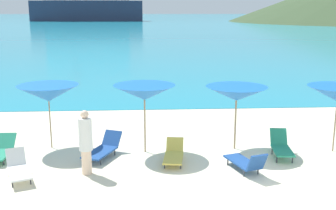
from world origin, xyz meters
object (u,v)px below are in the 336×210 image
at_px(umbrella_3, 144,93).
at_px(lounge_chair_7, 174,154).
at_px(lounge_chair_0, 281,146).
at_px(lounge_chair_4, 103,148).
at_px(beachgoer_1, 86,141).
at_px(lounge_chair_9, 18,168).
at_px(lounge_chair_3, 246,162).
at_px(umbrella_2, 48,93).
at_px(umbrella_4, 236,94).
at_px(lounge_chair_6, 1,150).

height_order(umbrella_3, lounge_chair_7, umbrella_3).
relative_size(lounge_chair_0, lounge_chair_4, 0.83).
bearing_deg(lounge_chair_7, umbrella_3, 138.84).
xyz_separation_m(lounge_chair_7, beachgoer_1, (-2.48, -0.76, 0.71)).
bearing_deg(lounge_chair_0, umbrella_3, 176.92).
height_order(umbrella_3, lounge_chair_9, umbrella_3).
bearing_deg(lounge_chair_0, lounge_chair_3, -133.64).
height_order(umbrella_3, lounge_chair_3, umbrella_3).
bearing_deg(umbrella_2, lounge_chair_9, -97.52).
bearing_deg(lounge_chair_9, umbrella_3, 6.99).
relative_size(umbrella_2, lounge_chair_9, 1.44).
distance_m(umbrella_2, lounge_chair_9, 3.01).
distance_m(umbrella_4, lounge_chair_9, 6.88).
xyz_separation_m(lounge_chair_4, lounge_chair_7, (2.15, -0.58, -0.03)).
bearing_deg(lounge_chair_4, umbrella_3, 41.33).
bearing_deg(lounge_chair_4, umbrella_4, 31.05).
distance_m(umbrella_3, lounge_chair_9, 4.28).
height_order(lounge_chair_0, beachgoer_1, beachgoer_1).
relative_size(umbrella_2, lounge_chair_7, 1.46).
distance_m(lounge_chair_9, beachgoer_1, 1.93).
distance_m(umbrella_3, lounge_chair_7, 2.13).
height_order(lounge_chair_0, lounge_chair_6, lounge_chair_0).
xyz_separation_m(lounge_chair_0, lounge_chair_4, (-5.51, 0.31, -0.06)).
bearing_deg(lounge_chair_3, beachgoer_1, -19.15).
relative_size(lounge_chair_3, beachgoer_1, 0.89).
xyz_separation_m(lounge_chair_4, beachgoer_1, (-0.34, -1.34, 0.68)).
bearing_deg(umbrella_4, umbrella_3, -177.51).
bearing_deg(lounge_chair_0, umbrella_2, 176.33).
bearing_deg(lounge_chair_7, lounge_chair_3, -16.17).
height_order(lounge_chair_3, beachgoer_1, beachgoer_1).
bearing_deg(lounge_chair_6, lounge_chair_0, -1.36).
xyz_separation_m(umbrella_4, lounge_chair_9, (-6.37, -2.09, -1.55)).
relative_size(umbrella_4, lounge_chair_6, 1.47).
height_order(umbrella_4, lounge_chair_9, umbrella_4).
bearing_deg(beachgoer_1, umbrella_4, -158.99).
xyz_separation_m(lounge_chair_3, lounge_chair_6, (-7.23, 1.51, -0.01)).
height_order(umbrella_2, lounge_chair_3, umbrella_2).
bearing_deg(umbrella_2, lounge_chair_3, -22.73).
xyz_separation_m(lounge_chair_6, beachgoer_1, (2.78, -1.38, 0.69)).
distance_m(lounge_chair_4, lounge_chair_9, 2.65).
height_order(lounge_chair_4, lounge_chair_6, lounge_chair_4).
relative_size(umbrella_3, lounge_chair_0, 1.53).
xyz_separation_m(umbrella_2, beachgoer_1, (1.46, -2.35, -0.88)).
xyz_separation_m(umbrella_2, umbrella_3, (3.09, -0.60, 0.10)).
xyz_separation_m(lounge_chair_9, beachgoer_1, (1.80, 0.22, 0.66)).
distance_m(umbrella_2, beachgoer_1, 2.90).
bearing_deg(lounge_chair_9, lounge_chair_3, -21.95).
bearing_deg(umbrella_4, lounge_chair_4, -172.78).
bearing_deg(lounge_chair_3, lounge_chair_4, -37.12).
relative_size(umbrella_2, lounge_chair_4, 1.23).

